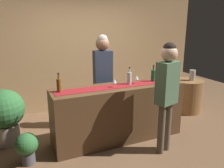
{
  "coord_description": "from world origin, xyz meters",
  "views": [
    {
      "loc": [
        -1.61,
        -3.32,
        1.99
      ],
      "look_at": [
        -0.12,
        0.0,
        1.02
      ],
      "focal_mm": 36.45,
      "sensor_mm": 36.0,
      "label": 1
    }
  ],
  "objects_px": {
    "wine_bottle_clear": "(129,78)",
    "potted_plant_tall": "(5,113)",
    "wine_bottle_green": "(153,75)",
    "round_side_table": "(187,96)",
    "wine_glass_far_end": "(137,78)",
    "potted_plant_small": "(27,146)",
    "wine_glass_mid_counter": "(114,81)",
    "customer_sipping": "(167,86)",
    "wine_bottle_amber": "(59,85)",
    "bartender": "(103,71)",
    "vase_on_side_table": "(192,75)",
    "wine_glass_near_customer": "(162,76)"
  },
  "relations": [
    {
      "from": "wine_bottle_clear",
      "to": "potted_plant_tall",
      "type": "height_order",
      "value": "wine_bottle_clear"
    },
    {
      "from": "wine_bottle_green",
      "to": "round_side_table",
      "type": "bearing_deg",
      "value": 21.18
    },
    {
      "from": "wine_glass_far_end",
      "to": "potted_plant_small",
      "type": "xyz_separation_m",
      "value": [
        -1.89,
        -0.16,
        -0.8
      ]
    },
    {
      "from": "wine_glass_far_end",
      "to": "round_side_table",
      "type": "xyz_separation_m",
      "value": [
        1.69,
        0.53,
        -0.7
      ]
    },
    {
      "from": "wine_glass_mid_counter",
      "to": "customer_sipping",
      "type": "xyz_separation_m",
      "value": [
        0.58,
        -0.63,
        0.01
      ]
    },
    {
      "from": "wine_bottle_green",
      "to": "wine_bottle_clear",
      "type": "distance_m",
      "value": 0.49
    },
    {
      "from": "wine_glass_far_end",
      "to": "potted_plant_tall",
      "type": "distance_m",
      "value": 2.3
    },
    {
      "from": "wine_bottle_green",
      "to": "round_side_table",
      "type": "xyz_separation_m",
      "value": [
        1.34,
        0.52,
        -0.71
      ]
    },
    {
      "from": "wine_bottle_green",
      "to": "round_side_table",
      "type": "distance_m",
      "value": 1.6
    },
    {
      "from": "wine_bottle_amber",
      "to": "bartender",
      "type": "bearing_deg",
      "value": 29.36
    },
    {
      "from": "wine_bottle_clear",
      "to": "potted_plant_small",
      "type": "height_order",
      "value": "wine_bottle_clear"
    },
    {
      "from": "wine_glass_far_end",
      "to": "customer_sipping",
      "type": "bearing_deg",
      "value": -80.21
    },
    {
      "from": "wine_bottle_clear",
      "to": "vase_on_side_table",
      "type": "bearing_deg",
      "value": 14.15
    },
    {
      "from": "wine_bottle_amber",
      "to": "potted_plant_tall",
      "type": "relative_size",
      "value": 0.32
    },
    {
      "from": "wine_bottle_green",
      "to": "vase_on_side_table",
      "type": "xyz_separation_m",
      "value": [
        1.39,
        0.47,
        -0.22
      ]
    },
    {
      "from": "wine_bottle_clear",
      "to": "bartender",
      "type": "xyz_separation_m",
      "value": [
        -0.27,
        0.55,
        0.05
      ]
    },
    {
      "from": "wine_glass_mid_counter",
      "to": "vase_on_side_table",
      "type": "relative_size",
      "value": 0.6
    },
    {
      "from": "wine_glass_mid_counter",
      "to": "round_side_table",
      "type": "relative_size",
      "value": 0.19
    },
    {
      "from": "wine_bottle_amber",
      "to": "potted_plant_small",
      "type": "xyz_separation_m",
      "value": [
        -0.55,
        -0.2,
        -0.81
      ]
    },
    {
      "from": "wine_bottle_green",
      "to": "round_side_table",
      "type": "relative_size",
      "value": 0.41
    },
    {
      "from": "bartender",
      "to": "vase_on_side_table",
      "type": "distance_m",
      "value": 2.16
    },
    {
      "from": "wine_bottle_amber",
      "to": "wine_glass_near_customer",
      "type": "relative_size",
      "value": 2.1
    },
    {
      "from": "wine_bottle_amber",
      "to": "vase_on_side_table",
      "type": "xyz_separation_m",
      "value": [
        3.07,
        0.44,
        -0.22
      ]
    },
    {
      "from": "vase_on_side_table",
      "to": "potted_plant_small",
      "type": "height_order",
      "value": "vase_on_side_table"
    },
    {
      "from": "vase_on_side_table",
      "to": "potted_plant_small",
      "type": "distance_m",
      "value": 3.73
    },
    {
      "from": "vase_on_side_table",
      "to": "wine_bottle_clear",
      "type": "bearing_deg",
      "value": -165.85
    },
    {
      "from": "customer_sipping",
      "to": "round_side_table",
      "type": "height_order",
      "value": "customer_sipping"
    },
    {
      "from": "round_side_table",
      "to": "potted_plant_small",
      "type": "xyz_separation_m",
      "value": [
        -3.58,
        -0.69,
        -0.09
      ]
    },
    {
      "from": "wine_bottle_green",
      "to": "wine_bottle_amber",
      "type": "bearing_deg",
      "value": 179.1
    },
    {
      "from": "wine_bottle_amber",
      "to": "wine_glass_near_customer",
      "type": "height_order",
      "value": "wine_bottle_amber"
    },
    {
      "from": "wine_bottle_clear",
      "to": "bartender",
      "type": "distance_m",
      "value": 0.62
    },
    {
      "from": "wine_bottle_clear",
      "to": "potted_plant_tall",
      "type": "distance_m",
      "value": 2.17
    },
    {
      "from": "wine_bottle_green",
      "to": "wine_glass_near_customer",
      "type": "distance_m",
      "value": 0.16
    },
    {
      "from": "vase_on_side_table",
      "to": "potted_plant_small",
      "type": "xyz_separation_m",
      "value": [
        -3.63,
        -0.64,
        -0.58
      ]
    },
    {
      "from": "wine_glass_near_customer",
      "to": "vase_on_side_table",
      "type": "relative_size",
      "value": 0.6
    },
    {
      "from": "wine_bottle_clear",
      "to": "vase_on_side_table",
      "type": "distance_m",
      "value": 1.95
    },
    {
      "from": "customer_sipping",
      "to": "vase_on_side_table",
      "type": "distance_m",
      "value": 2.01
    },
    {
      "from": "bartender",
      "to": "wine_bottle_clear",
      "type": "bearing_deg",
      "value": 120.52
    },
    {
      "from": "vase_on_side_table",
      "to": "potted_plant_small",
      "type": "relative_size",
      "value": 0.5
    },
    {
      "from": "wine_bottle_clear",
      "to": "round_side_table",
      "type": "height_order",
      "value": "wine_bottle_clear"
    },
    {
      "from": "wine_bottle_amber",
      "to": "round_side_table",
      "type": "bearing_deg",
      "value": 9.23
    },
    {
      "from": "bartender",
      "to": "wine_bottle_green",
      "type": "bearing_deg",
      "value": 148.65
    },
    {
      "from": "wine_glass_mid_counter",
      "to": "potted_plant_small",
      "type": "bearing_deg",
      "value": -176.28
    },
    {
      "from": "wine_glass_far_end",
      "to": "potted_plant_small",
      "type": "relative_size",
      "value": 0.3
    },
    {
      "from": "round_side_table",
      "to": "potted_plant_small",
      "type": "relative_size",
      "value": 1.55
    },
    {
      "from": "wine_glass_near_customer",
      "to": "wine_glass_far_end",
      "type": "distance_m",
      "value": 0.49
    },
    {
      "from": "bartender",
      "to": "potted_plant_tall",
      "type": "height_order",
      "value": "bartender"
    },
    {
      "from": "customer_sipping",
      "to": "vase_on_side_table",
      "type": "height_order",
      "value": "customer_sipping"
    },
    {
      "from": "customer_sipping",
      "to": "wine_bottle_amber",
      "type": "bearing_deg",
      "value": 136.64
    },
    {
      "from": "bartender",
      "to": "potted_plant_small",
      "type": "height_order",
      "value": "bartender"
    }
  ]
}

